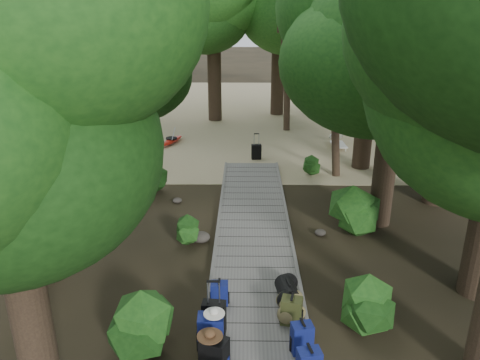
# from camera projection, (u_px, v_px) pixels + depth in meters

# --- Properties ---
(ground) EXTENTS (120.00, 120.00, 0.00)m
(ground) POSITION_uv_depth(u_px,v_px,m) (254.00, 261.00, 11.19)
(ground) COLOR #322819
(ground) RESTS_ON ground
(sand_beach) EXTENTS (40.00, 22.00, 0.02)m
(sand_beach) POSITION_uv_depth(u_px,v_px,m) (250.00, 114.00, 26.16)
(sand_beach) COLOR tan
(sand_beach) RESTS_ON ground
(boardwalk) EXTENTS (2.00, 12.00, 0.12)m
(boardwalk) POSITION_uv_depth(u_px,v_px,m) (254.00, 239.00, 12.11)
(boardwalk) COLOR slate
(boardwalk) RESTS_ON ground
(backpack_left_b) EXTENTS (0.51, 0.44, 0.78)m
(backpack_left_b) POSITION_uv_depth(u_px,v_px,m) (214.00, 356.00, 7.45)
(backpack_left_b) COLOR black
(backpack_left_b) RESTS_ON boardwalk
(backpack_left_c) EXTENTS (0.45, 0.32, 0.81)m
(backpack_left_c) POSITION_uv_depth(u_px,v_px,m) (211.00, 332.00, 7.96)
(backpack_left_c) COLOR navy
(backpack_left_c) RESTS_ON boardwalk
(backpack_left_d) EXTENTS (0.34, 0.25, 0.52)m
(backpack_left_d) POSITION_uv_depth(u_px,v_px,m) (219.00, 292.00, 9.31)
(backpack_left_d) COLOR navy
(backpack_left_d) RESTS_ON boardwalk
(backpack_right_c) EXTENTS (0.40, 0.32, 0.61)m
(backpack_right_c) POSITION_uv_depth(u_px,v_px,m) (302.00, 337.00, 8.00)
(backpack_right_c) COLOR navy
(backpack_right_c) RESTS_ON boardwalk
(backpack_right_d) EXTENTS (0.44, 0.36, 0.59)m
(backpack_right_d) POSITION_uv_depth(u_px,v_px,m) (292.00, 309.00, 8.73)
(backpack_right_d) COLOR #393D1B
(backpack_right_d) RESTS_ON boardwalk
(duffel_right_khaki) EXTENTS (0.55, 0.65, 0.37)m
(duffel_right_khaki) POSITION_uv_depth(u_px,v_px,m) (291.00, 306.00, 9.00)
(duffel_right_khaki) COLOR olive
(duffel_right_khaki) RESTS_ON boardwalk
(duffel_right_black) EXTENTS (0.50, 0.70, 0.40)m
(duffel_right_black) POSITION_uv_depth(u_px,v_px,m) (288.00, 291.00, 9.45)
(duffel_right_black) COLOR black
(duffel_right_black) RESTS_ON boardwalk
(suitcase_on_boardwalk) EXTENTS (0.44, 0.28, 0.65)m
(suitcase_on_boardwalk) POSITION_uv_depth(u_px,v_px,m) (214.00, 318.00, 8.45)
(suitcase_on_boardwalk) COLOR black
(suitcase_on_boardwalk) RESTS_ON boardwalk
(lone_suitcase_on_sand) EXTENTS (0.40, 0.26, 0.59)m
(lone_suitcase_on_sand) POSITION_uv_depth(u_px,v_px,m) (256.00, 152.00, 18.40)
(lone_suitcase_on_sand) COLOR black
(lone_suitcase_on_sand) RESTS_ON sand_beach
(hat_brown) EXTENTS (0.41, 0.41, 0.12)m
(hat_brown) POSITION_uv_depth(u_px,v_px,m) (210.00, 333.00, 7.27)
(hat_brown) COLOR #51351E
(hat_brown) RESTS_ON backpack_left_b
(hat_white) EXTENTS (0.36, 0.36, 0.12)m
(hat_white) POSITION_uv_depth(u_px,v_px,m) (214.00, 311.00, 7.75)
(hat_white) COLOR silver
(hat_white) RESTS_ON backpack_left_c
(kayak) EXTENTS (1.96, 3.62, 0.36)m
(kayak) POSITION_uv_depth(u_px,v_px,m) (172.00, 140.00, 20.46)
(kayak) COLOR red
(kayak) RESTS_ON sand_beach
(sun_lounger) EXTENTS (0.60, 1.70, 0.54)m
(sun_lounger) POSITION_uv_depth(u_px,v_px,m) (339.00, 142.00, 19.80)
(sun_lounger) COLOR silver
(sun_lounger) RESTS_ON sand_beach
(tree_right_c) EXTENTS (4.92, 4.92, 8.51)m
(tree_right_c) POSITION_uv_depth(u_px,v_px,m) (396.00, 69.00, 11.63)
(tree_right_c) COLOR black
(tree_right_c) RESTS_ON ground
(tree_right_d) EXTENTS (6.05, 6.05, 11.09)m
(tree_right_d) POSITION_uv_depth(u_px,v_px,m) (464.00, 13.00, 12.57)
(tree_right_d) COLOR black
(tree_right_d) RESTS_ON ground
(tree_right_e) EXTENTS (5.20, 5.20, 9.36)m
(tree_right_e) POSITION_uv_depth(u_px,v_px,m) (373.00, 38.00, 15.94)
(tree_right_e) COLOR black
(tree_right_e) RESTS_ON ground
(tree_right_f) EXTENTS (5.99, 5.99, 10.69)m
(tree_right_f) POSITION_uv_depth(u_px,v_px,m) (410.00, 15.00, 18.73)
(tree_right_f) COLOR black
(tree_right_f) RESTS_ON ground
(tree_left_a) EXTENTS (4.56, 4.56, 7.61)m
(tree_left_a) POSITION_uv_depth(u_px,v_px,m) (5.00, 178.00, 5.61)
(tree_left_a) COLOR black
(tree_left_a) RESTS_ON ground
(tree_left_c) EXTENTS (4.38, 4.38, 7.62)m
(tree_left_c) POSITION_uv_depth(u_px,v_px,m) (118.00, 79.00, 12.92)
(tree_left_c) COLOR black
(tree_left_c) RESTS_ON ground
(tree_back_a) EXTENTS (5.78, 5.78, 10.01)m
(tree_back_a) POSITION_uv_depth(u_px,v_px,m) (213.00, 21.00, 23.02)
(tree_back_a) COLOR black
(tree_back_a) RESTS_ON ground
(tree_back_b) EXTENTS (5.72, 5.72, 10.21)m
(tree_back_b) POSITION_uv_depth(u_px,v_px,m) (279.00, 18.00, 24.31)
(tree_back_b) COLOR black
(tree_back_b) RESTS_ON ground
(tree_back_c) EXTENTS (4.67, 4.67, 8.40)m
(tree_back_c) POSITION_uv_depth(u_px,v_px,m) (351.00, 37.00, 24.00)
(tree_back_c) COLOR black
(tree_back_c) RESTS_ON ground
(tree_back_d) EXTENTS (4.73, 4.73, 7.89)m
(tree_back_d) POSITION_uv_depth(u_px,v_px,m) (140.00, 43.00, 23.12)
(tree_back_d) COLOR black
(tree_back_d) RESTS_ON ground
(palm_right_a) EXTENTS (3.83, 3.83, 6.53)m
(palm_right_a) POSITION_uv_depth(u_px,v_px,m) (345.00, 83.00, 15.79)
(palm_right_a) COLOR #143D11
(palm_right_a) RESTS_ON ground
(palm_right_b) EXTENTS (4.41, 4.41, 8.52)m
(palm_right_b) POSITION_uv_depth(u_px,v_px,m) (376.00, 41.00, 20.28)
(palm_right_b) COLOR #143D11
(palm_right_b) RESTS_ON ground
(palm_right_c) EXTENTS (4.26, 4.26, 6.79)m
(palm_right_c) POSITION_uv_depth(u_px,v_px,m) (294.00, 58.00, 21.77)
(palm_right_c) COLOR #143D11
(palm_right_c) RESTS_ON ground
(palm_left_a) EXTENTS (4.83, 4.83, 7.69)m
(palm_left_a) POSITION_uv_depth(u_px,v_px,m) (135.00, 62.00, 16.55)
(palm_left_a) COLOR #143D11
(palm_left_a) RESTS_ON ground
(rock_left_b) EXTENTS (0.32, 0.29, 0.18)m
(rock_left_b) POSITION_uv_depth(u_px,v_px,m) (124.00, 315.00, 9.10)
(rock_left_b) COLOR #4C473F
(rock_left_b) RESTS_ON ground
(rock_left_c) EXTENTS (0.49, 0.44, 0.27)m
(rock_left_c) POSITION_uv_depth(u_px,v_px,m) (201.00, 237.00, 12.04)
(rock_left_c) COLOR #4C473F
(rock_left_c) RESTS_ON ground
(rock_left_d) EXTENTS (0.29, 0.26, 0.16)m
(rock_left_d) POSITION_uv_depth(u_px,v_px,m) (177.00, 200.00, 14.44)
(rock_left_d) COLOR #4C473F
(rock_left_d) RESTS_ON ground
(rock_right_b) EXTENTS (0.42, 0.38, 0.23)m
(rock_right_b) POSITION_uv_depth(u_px,v_px,m) (371.00, 297.00, 9.61)
(rock_right_b) COLOR #4C473F
(rock_right_b) RESTS_ON ground
(rock_right_c) EXTENTS (0.30, 0.27, 0.16)m
(rock_right_c) POSITION_uv_depth(u_px,v_px,m) (320.00, 232.00, 12.40)
(rock_right_c) COLOR #4C473F
(rock_right_c) RESTS_ON ground
(shrub_left_a) EXTENTS (1.21, 1.21, 1.09)m
(shrub_left_a) POSITION_uv_depth(u_px,v_px,m) (142.00, 322.00, 8.19)
(shrub_left_a) COLOR #184615
(shrub_left_a) RESTS_ON ground
(shrub_left_b) EXTENTS (0.79, 0.79, 0.71)m
(shrub_left_b) POSITION_uv_depth(u_px,v_px,m) (190.00, 231.00, 11.85)
(shrub_left_b) COLOR #184615
(shrub_left_b) RESTS_ON ground
(shrub_left_c) EXTENTS (1.11, 1.11, 1.00)m
(shrub_left_c) POSITION_uv_depth(u_px,v_px,m) (158.00, 179.00, 15.00)
(shrub_left_c) COLOR #184615
(shrub_left_c) RESTS_ON ground
(shrub_right_a) EXTENTS (1.12, 1.12, 1.01)m
(shrub_right_a) POSITION_uv_depth(u_px,v_px,m) (370.00, 308.00, 8.61)
(shrub_right_a) COLOR #184615
(shrub_right_a) RESTS_ON ground
(shrub_right_b) EXTENTS (1.40, 1.40, 1.26)m
(shrub_right_b) POSITION_uv_depth(u_px,v_px,m) (357.00, 210.00, 12.45)
(shrub_right_b) COLOR #184615
(shrub_right_b) RESTS_ON ground
(shrub_right_c) EXTENTS (0.79, 0.79, 0.71)m
(shrub_right_c) POSITION_uv_depth(u_px,v_px,m) (316.00, 167.00, 16.50)
(shrub_right_c) COLOR #184615
(shrub_right_c) RESTS_ON ground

